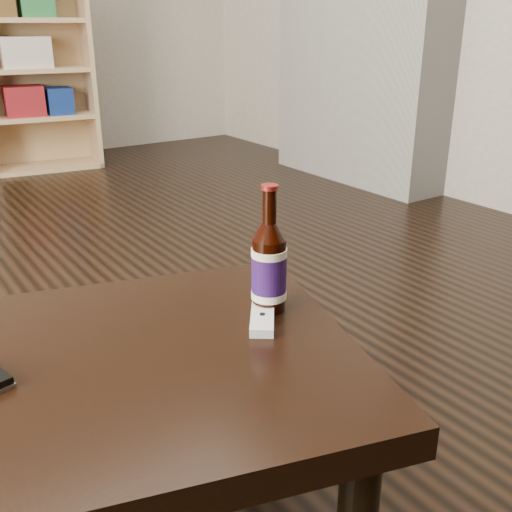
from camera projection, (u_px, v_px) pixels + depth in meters
floor at (31, 381)px, 1.68m from camera, size 5.00×6.00×0.01m
bookshelf at (33, 65)px, 3.86m from camera, size 0.73×0.41×1.29m
coffee_table at (23, 405)px, 0.97m from camera, size 1.25×0.93×0.42m
beer_bottle at (269, 267)px, 1.13m from camera, size 0.08×0.08×0.25m
remote at (263, 314)px, 1.12m from camera, size 0.13×0.15×0.02m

